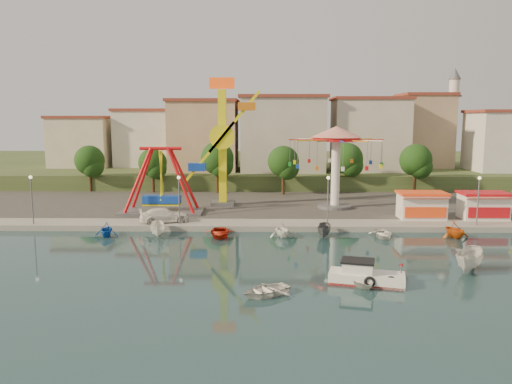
{
  "coord_description": "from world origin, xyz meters",
  "views": [
    {
      "loc": [
        1.18,
        -39.82,
        12.03
      ],
      "look_at": [
        0.27,
        14.0,
        4.0
      ],
      "focal_mm": 35.0,
      "sensor_mm": 36.0,
      "label": 1
    }
  ],
  "objects_px": {
    "kamikaze_tower": "(225,145)",
    "van": "(164,215)",
    "skiff": "(470,260)",
    "rowboat_a": "(360,279)",
    "wave_swinger": "(336,148)",
    "cabin_motorboat": "(365,277)",
    "pirate_ship_ride": "(161,182)"
  },
  "relations": [
    {
      "from": "wave_swinger",
      "to": "rowboat_a",
      "type": "relative_size",
      "value": 3.15
    },
    {
      "from": "van",
      "to": "skiff",
      "type": "bearing_deg",
      "value": -137.51
    },
    {
      "from": "rowboat_a",
      "to": "skiff",
      "type": "height_order",
      "value": "skiff"
    },
    {
      "from": "rowboat_a",
      "to": "van",
      "type": "distance_m",
      "value": 26.02
    },
    {
      "from": "pirate_ship_ride",
      "to": "kamikaze_tower",
      "type": "xyz_separation_m",
      "value": [
        7.33,
        5.05,
        4.09
      ]
    },
    {
      "from": "wave_swinger",
      "to": "rowboat_a",
      "type": "height_order",
      "value": "wave_swinger"
    },
    {
      "from": "kamikaze_tower",
      "to": "van",
      "type": "relative_size",
      "value": 3.09
    },
    {
      "from": "van",
      "to": "pirate_ship_ride",
      "type": "bearing_deg",
      "value": -4.12
    },
    {
      "from": "pirate_ship_ride",
      "to": "skiff",
      "type": "relative_size",
      "value": 2.12
    },
    {
      "from": "kamikaze_tower",
      "to": "wave_swinger",
      "type": "xyz_separation_m",
      "value": [
        14.13,
        -1.45,
        -0.29
      ]
    },
    {
      "from": "pirate_ship_ride",
      "to": "skiff",
      "type": "bearing_deg",
      "value": -36.38
    },
    {
      "from": "pirate_ship_ride",
      "to": "rowboat_a",
      "type": "height_order",
      "value": "pirate_ship_ride"
    },
    {
      "from": "rowboat_a",
      "to": "kamikaze_tower",
      "type": "bearing_deg",
      "value": 100.89
    },
    {
      "from": "pirate_ship_ride",
      "to": "van",
      "type": "bearing_deg",
      "value": -76.19
    },
    {
      "from": "wave_swinger",
      "to": "skiff",
      "type": "bearing_deg",
      "value": -73.76
    },
    {
      "from": "pirate_ship_ride",
      "to": "rowboat_a",
      "type": "relative_size",
      "value": 2.71
    },
    {
      "from": "cabin_motorboat",
      "to": "kamikaze_tower",
      "type": "bearing_deg",
      "value": 126.79
    },
    {
      "from": "van",
      "to": "wave_swinger",
      "type": "bearing_deg",
      "value": -83.23
    },
    {
      "from": "skiff",
      "to": "kamikaze_tower",
      "type": "bearing_deg",
      "value": 162.21
    },
    {
      "from": "kamikaze_tower",
      "to": "skiff",
      "type": "height_order",
      "value": "kamikaze_tower"
    },
    {
      "from": "skiff",
      "to": "pirate_ship_ride",
      "type": "bearing_deg",
      "value": 176.65
    },
    {
      "from": "rowboat_a",
      "to": "skiff",
      "type": "distance_m",
      "value": 9.78
    },
    {
      "from": "pirate_ship_ride",
      "to": "kamikaze_tower",
      "type": "bearing_deg",
      "value": 34.6
    },
    {
      "from": "kamikaze_tower",
      "to": "cabin_motorboat",
      "type": "bearing_deg",
      "value": -66.89
    },
    {
      "from": "rowboat_a",
      "to": "skiff",
      "type": "xyz_separation_m",
      "value": [
        9.22,
        3.22,
        0.53
      ]
    },
    {
      "from": "wave_swinger",
      "to": "van",
      "type": "height_order",
      "value": "wave_swinger"
    },
    {
      "from": "wave_swinger",
      "to": "rowboat_a",
      "type": "xyz_separation_m",
      "value": [
        -2.02,
        -27.94,
        -7.81
      ]
    },
    {
      "from": "cabin_motorboat",
      "to": "van",
      "type": "distance_m",
      "value": 26.14
    },
    {
      "from": "wave_swinger",
      "to": "van",
      "type": "xyz_separation_m",
      "value": [
        -20.08,
        -9.23,
        -6.82
      ]
    },
    {
      "from": "pirate_ship_ride",
      "to": "wave_swinger",
      "type": "distance_m",
      "value": 22.09
    },
    {
      "from": "kamikaze_tower",
      "to": "cabin_motorboat",
      "type": "height_order",
      "value": "kamikaze_tower"
    },
    {
      "from": "kamikaze_tower",
      "to": "van",
      "type": "height_order",
      "value": "kamikaze_tower"
    }
  ]
}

